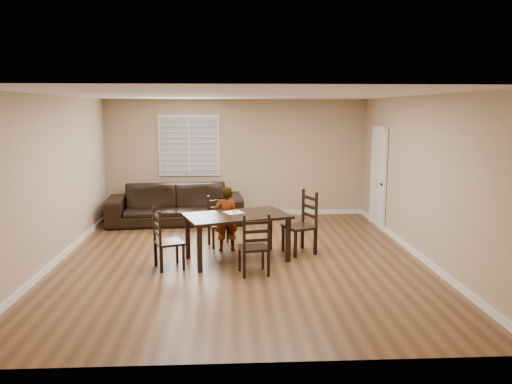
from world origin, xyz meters
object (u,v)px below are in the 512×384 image
chair_near (219,223)px  child (226,219)px  dining_table (237,220)px  sofa (176,204)px  chair_left (162,242)px  donut (235,211)px  chair_far (255,248)px  chair_right (306,225)px

chair_near → child: child is taller
dining_table → sofa: size_ratio=0.64×
chair_left → chair_near: bearing=-53.2°
chair_near → donut: bearing=-86.7°
dining_table → chair_far: 0.90m
chair_near → chair_right: chair_right is taller
chair_far → child: (-0.45, 1.39, 0.14)m
child → dining_table: bearing=98.2°
dining_table → chair_right: size_ratio=1.70×
chair_right → sofa: bearing=-157.0°
dining_table → chair_left: chair_left is taller
donut → sofa: sofa is taller
dining_table → chair_far: bearing=-91.1°
donut → dining_table: bearing=-77.9°
chair_left → chair_right: (2.38, 0.81, 0.06)m
child → donut: size_ratio=11.52×
chair_far → donut: 1.11m
dining_table → sofa: 3.10m
chair_near → chair_far: (0.58, -1.81, 0.02)m
chair_left → chair_right: 2.51m
chair_left → chair_far: bearing=-127.8°
chair_far → child: bearing=-82.7°
dining_table → donut: size_ratio=18.56×
chair_right → sofa: (-2.50, 2.38, -0.07)m
chair_far → chair_right: chair_right is taller
dining_table → chair_left: bearing=-179.7°
chair_near → donut: (0.28, -0.80, 0.38)m
chair_left → child: (0.99, 0.97, 0.14)m
chair_near → chair_far: bearing=-88.4°
dining_table → donut: (-0.04, 0.18, 0.11)m
chair_right → child: size_ratio=0.95×
child → sofa: size_ratio=0.40×
chair_left → sofa: chair_left is taller
dining_table → child: size_ratio=1.61×
child → chair_far: bearing=97.6°
chair_right → child: (-1.38, 0.16, 0.08)m
chair_far → chair_left: (-1.44, 0.43, 0.01)m
chair_near → sofa: bearing=102.4°
dining_table → chair_far: (0.26, -0.83, -0.25)m
dining_table → chair_near: chair_near is taller
chair_far → chair_near: bearing=-82.6°
chair_left → sofa: 3.20m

